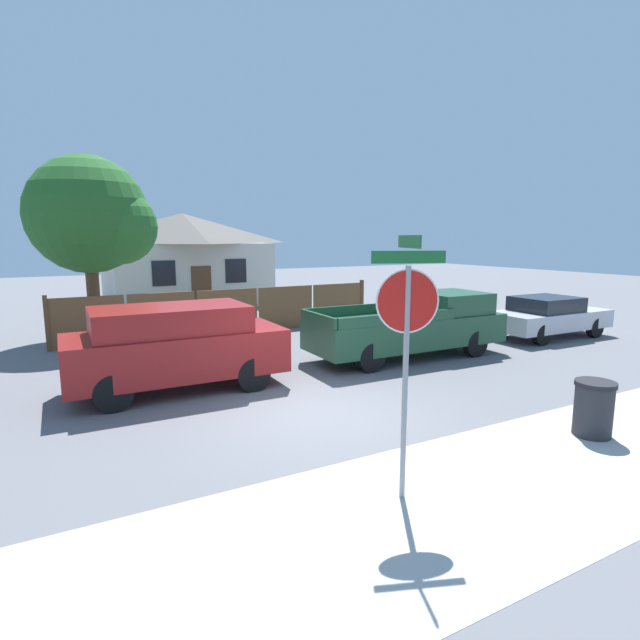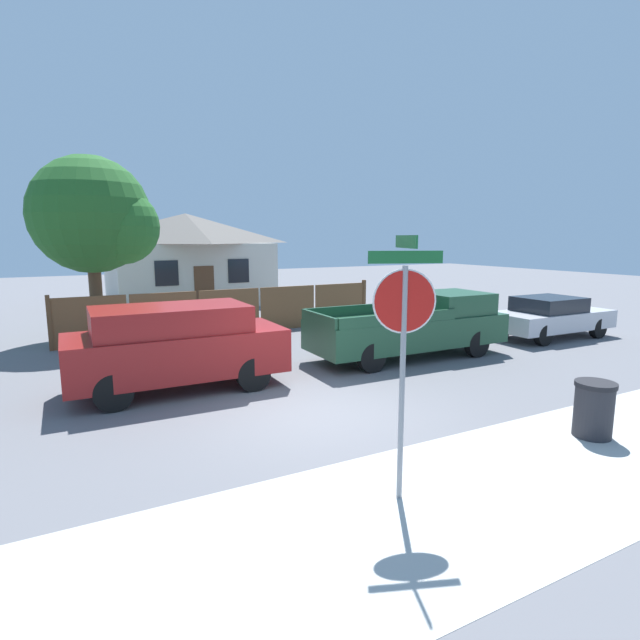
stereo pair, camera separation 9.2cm
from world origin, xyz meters
TOP-DOWN VIEW (x-y plane):
  - ground_plane at (0.00, 0.00)m, footprint 80.00×80.00m
  - sidewalk_strip at (0.00, -3.60)m, footprint 36.00×3.20m
  - wooden_fence at (1.04, 8.32)m, footprint 10.97×0.12m
  - house at (1.81, 17.37)m, footprint 7.83×6.57m
  - oak_tree at (-2.82, 9.61)m, footprint 3.88×3.69m
  - red_suv at (-1.96, 2.76)m, footprint 4.55×1.97m
  - orange_pickup at (4.52, 2.76)m, footprint 5.62×2.00m
  - parked_sedan at (10.16, 2.76)m, footprint 4.23×1.86m
  - stop_sign at (-0.49, -3.20)m, footprint 0.85×0.77m
  - trash_bin at (3.55, -3.12)m, footprint 0.65×0.65m

SIDE VIEW (x-z plane):
  - ground_plane at x=0.00m, z-range 0.00..0.00m
  - sidewalk_strip at x=0.00m, z-range 0.00..0.01m
  - trash_bin at x=3.55m, z-range 0.01..0.94m
  - parked_sedan at x=10.16m, z-range 0.03..1.38m
  - wooden_fence at x=1.04m, z-range -0.05..1.59m
  - orange_pickup at x=4.52m, z-range -0.01..1.72m
  - red_suv at x=-1.96m, z-range 0.08..1.92m
  - stop_sign at x=-0.49m, z-range 0.60..3.91m
  - house at x=1.81m, z-range 0.08..4.52m
  - oak_tree at x=-2.82m, z-range 0.97..6.80m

